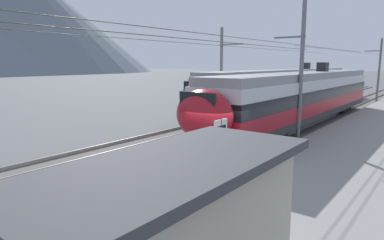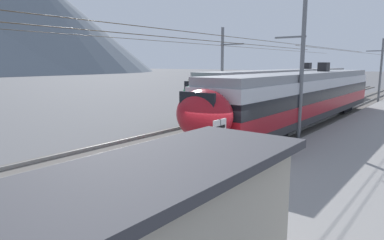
{
  "view_description": "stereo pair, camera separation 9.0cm",
  "coord_description": "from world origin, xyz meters",
  "px_view_note": "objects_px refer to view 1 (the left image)",
  "views": [
    {
      "loc": [
        -11.71,
        -7.53,
        4.48
      ],
      "look_at": [
        1.31,
        2.51,
        1.73
      ],
      "focal_mm": 31.74,
      "sensor_mm": 36.0,
      "label": 1
    },
    {
      "loc": [
        -11.65,
        -7.6,
        4.48
      ],
      "look_at": [
        1.31,
        2.51,
        1.73
      ],
      "focal_mm": 31.74,
      "sensor_mm": 36.0,
      "label": 2
    }
  ],
  "objects_px": {
    "train_far_track": "(287,85)",
    "catenary_mast_far_side": "(223,70)",
    "potted_plant_platform_edge": "(280,151)",
    "train_near_platform": "(303,96)",
    "handbag_beside_passenger": "(183,237)",
    "catenary_mast_mid": "(299,70)",
    "handbag_near_sign": "(219,191)",
    "catenary_mast_east": "(378,69)",
    "platform_sign": "(220,139)",
    "passenger_walking": "(147,223)"
  },
  "relations": [
    {
      "from": "train_near_platform",
      "to": "handbag_near_sign",
      "type": "xyz_separation_m",
      "value": [
        -15.0,
        -2.78,
        -1.78
      ]
    },
    {
      "from": "potted_plant_platform_edge",
      "to": "catenary_mast_mid",
      "type": "bearing_deg",
      "value": 13.42
    },
    {
      "from": "train_near_platform",
      "to": "catenary_mast_east",
      "type": "relative_size",
      "value": 0.58
    },
    {
      "from": "train_far_track",
      "to": "train_near_platform",
      "type": "bearing_deg",
      "value": -152.75
    },
    {
      "from": "catenary_mast_far_side",
      "to": "potted_plant_platform_edge",
      "type": "xyz_separation_m",
      "value": [
        -10.31,
        -9.59,
        -3.2
      ]
    },
    {
      "from": "train_near_platform",
      "to": "catenary_mast_mid",
      "type": "relative_size",
      "value": 0.58
    },
    {
      "from": "train_far_track",
      "to": "catenary_mast_far_side",
      "type": "relative_size",
      "value": 0.74
    },
    {
      "from": "potted_plant_platform_edge",
      "to": "passenger_walking",
      "type": "bearing_deg",
      "value": -173.67
    },
    {
      "from": "catenary_mast_east",
      "to": "potted_plant_platform_edge",
      "type": "bearing_deg",
      "value": -177.6
    },
    {
      "from": "train_near_platform",
      "to": "catenary_mast_mid",
      "type": "height_order",
      "value": "catenary_mast_mid"
    },
    {
      "from": "catenary_mast_mid",
      "to": "handbag_near_sign",
      "type": "bearing_deg",
      "value": -172.45
    },
    {
      "from": "catenary_mast_far_side",
      "to": "potted_plant_platform_edge",
      "type": "relative_size",
      "value": 58.45
    },
    {
      "from": "train_far_track",
      "to": "catenary_mast_mid",
      "type": "height_order",
      "value": "catenary_mast_mid"
    },
    {
      "from": "handbag_beside_passenger",
      "to": "potted_plant_platform_edge",
      "type": "distance_m",
      "value": 8.06
    },
    {
      "from": "handbag_beside_passenger",
      "to": "handbag_near_sign",
      "type": "xyz_separation_m",
      "value": [
        2.95,
        0.92,
        0.02
      ]
    },
    {
      "from": "passenger_walking",
      "to": "potted_plant_platform_edge",
      "type": "xyz_separation_m",
      "value": [
        9.15,
        1.01,
        -0.53
      ]
    },
    {
      "from": "platform_sign",
      "to": "train_near_platform",
      "type": "bearing_deg",
      "value": 9.88
    },
    {
      "from": "catenary_mast_mid",
      "to": "platform_sign",
      "type": "distance_m",
      "value": 10.15
    },
    {
      "from": "train_near_platform",
      "to": "train_far_track",
      "type": "relative_size",
      "value": 0.79
    },
    {
      "from": "catenary_mast_mid",
      "to": "catenary_mast_far_side",
      "type": "height_order",
      "value": "catenary_mast_mid"
    },
    {
      "from": "potted_plant_platform_edge",
      "to": "catenary_mast_far_side",
      "type": "bearing_deg",
      "value": 42.91
    },
    {
      "from": "handbag_beside_passenger",
      "to": "potted_plant_platform_edge",
      "type": "bearing_deg",
      "value": 7.35
    },
    {
      "from": "train_far_track",
      "to": "handbag_near_sign",
      "type": "relative_size",
      "value": 76.08
    },
    {
      "from": "train_near_platform",
      "to": "handbag_beside_passenger",
      "type": "xyz_separation_m",
      "value": [
        -17.95,
        -3.69,
        -1.8
      ]
    },
    {
      "from": "train_far_track",
      "to": "handbag_beside_passenger",
      "type": "bearing_deg",
      "value": -162.38
    },
    {
      "from": "catenary_mast_mid",
      "to": "handbag_beside_passenger",
      "type": "distance_m",
      "value": 13.91
    },
    {
      "from": "catenary_mast_mid",
      "to": "handbag_near_sign",
      "type": "distance_m",
      "value": 10.99
    },
    {
      "from": "catenary_mast_mid",
      "to": "catenary_mast_east",
      "type": "relative_size",
      "value": 1.0
    },
    {
      "from": "catenary_mast_mid",
      "to": "train_far_track",
      "type": "bearing_deg",
      "value": 24.06
    },
    {
      "from": "train_far_track",
      "to": "handbag_beside_passenger",
      "type": "distance_m",
      "value": 29.55
    },
    {
      "from": "train_far_track",
      "to": "handbag_near_sign",
      "type": "height_order",
      "value": "train_far_track"
    },
    {
      "from": "handbag_near_sign",
      "to": "catenary_mast_far_side",
      "type": "bearing_deg",
      "value": 32.28
    },
    {
      "from": "train_far_track",
      "to": "catenary_mast_far_side",
      "type": "distance_m",
      "value": 10.09
    },
    {
      "from": "catenary_mast_east",
      "to": "handbag_near_sign",
      "type": "distance_m",
      "value": 35.23
    },
    {
      "from": "platform_sign",
      "to": "potted_plant_platform_edge",
      "type": "bearing_deg",
      "value": -1.49
    },
    {
      "from": "handbag_beside_passenger",
      "to": "potted_plant_platform_edge",
      "type": "xyz_separation_m",
      "value": [
        7.99,
        1.03,
        0.28
      ]
    },
    {
      "from": "catenary_mast_mid",
      "to": "potted_plant_platform_edge",
      "type": "height_order",
      "value": "catenary_mast_mid"
    },
    {
      "from": "catenary_mast_far_side",
      "to": "handbag_beside_passenger",
      "type": "distance_m",
      "value": 21.44
    },
    {
      "from": "train_far_track",
      "to": "potted_plant_platform_edge",
      "type": "relative_size",
      "value": 43.18
    },
    {
      "from": "train_far_track",
      "to": "handbag_beside_passenger",
      "type": "height_order",
      "value": "train_far_track"
    },
    {
      "from": "catenary_mast_east",
      "to": "handbag_near_sign",
      "type": "xyz_separation_m",
      "value": [
        -35.04,
        -1.37,
        -3.38
      ]
    },
    {
      "from": "platform_sign",
      "to": "handbag_near_sign",
      "type": "xyz_separation_m",
      "value": [
        -0.4,
        -0.23,
        -1.6
      ]
    },
    {
      "from": "catenary_mast_east",
      "to": "catenary_mast_far_side",
      "type": "relative_size",
      "value": 1.0
    },
    {
      "from": "platform_sign",
      "to": "potted_plant_platform_edge",
      "type": "height_order",
      "value": "platform_sign"
    },
    {
      "from": "train_near_platform",
      "to": "potted_plant_platform_edge",
      "type": "bearing_deg",
      "value": -165.03
    },
    {
      "from": "train_far_track",
      "to": "catenary_mast_mid",
      "type": "distance_m",
      "value": 16.41
    },
    {
      "from": "catenary_mast_far_side",
      "to": "platform_sign",
      "type": "xyz_separation_m",
      "value": [
        -14.95,
        -9.47,
        -1.86
      ]
    },
    {
      "from": "catenary_mast_east",
      "to": "potted_plant_platform_edge",
      "type": "distance_m",
      "value": 30.18
    },
    {
      "from": "catenary_mast_mid",
      "to": "platform_sign",
      "type": "height_order",
      "value": "catenary_mast_mid"
    },
    {
      "from": "train_far_track",
      "to": "catenary_mast_mid",
      "type": "bearing_deg",
      "value": -155.94
    }
  ]
}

